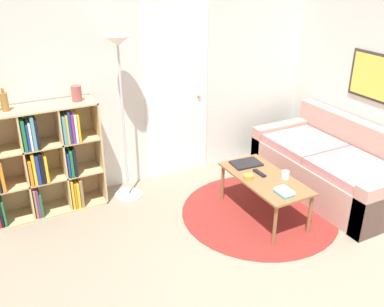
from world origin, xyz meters
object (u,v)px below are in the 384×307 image
(floor_lamp, at_px, (120,74))
(bottle_right, at_px, (4,102))
(coffee_table, at_px, (265,181))
(laptop, at_px, (246,163))
(bookshelf, at_px, (39,161))
(vase_on_shelf, at_px, (77,93))
(bowl, at_px, (248,177))
(couch, at_px, (334,168))
(cup, at_px, (285,175))

(floor_lamp, height_order, bottle_right, floor_lamp)
(coffee_table, height_order, laptop, laptop)
(bookshelf, distance_m, vase_on_shelf, 0.81)
(bookshelf, relative_size, bottle_right, 5.32)
(bottle_right, xyz_separation_m, vase_on_shelf, (0.68, -0.01, -0.01))
(floor_lamp, height_order, bowl, floor_lamp)
(bookshelf, bearing_deg, couch, -19.31)
(laptop, xyz_separation_m, vase_on_shelf, (-1.57, 0.81, 0.79))
(floor_lamp, bearing_deg, bookshelf, 172.95)
(laptop, xyz_separation_m, cup, (0.17, -0.46, 0.03))
(couch, relative_size, coffee_table, 1.79)
(cup, height_order, bottle_right, bottle_right)
(laptop, relative_size, cup, 4.14)
(coffee_table, height_order, bowl, bowl)
(laptop, bearing_deg, bowl, -120.36)
(bowl, bearing_deg, couch, 1.02)
(cup, bearing_deg, bowl, 153.74)
(couch, distance_m, cup, 0.93)
(coffee_table, xyz_separation_m, bowl, (-0.17, 0.06, 0.07))
(coffee_table, bearing_deg, floor_lamp, 137.19)
(vase_on_shelf, bearing_deg, floor_lamp, -13.70)
(bowl, height_order, vase_on_shelf, vase_on_shelf)
(floor_lamp, bearing_deg, vase_on_shelf, 166.30)
(floor_lamp, xyz_separation_m, coffee_table, (1.13, -1.05, -1.02))
(couch, xyz_separation_m, vase_on_shelf, (-2.62, 1.08, 0.97))
(coffee_table, xyz_separation_m, vase_on_shelf, (-1.57, 1.15, 0.85))
(laptop, bearing_deg, bottle_right, 159.87)
(laptop, bearing_deg, floor_lamp, 148.02)
(floor_lamp, distance_m, bowl, 1.68)
(bookshelf, distance_m, laptop, 2.19)
(couch, xyz_separation_m, bottle_right, (-3.30, 1.09, 0.99))
(laptop, relative_size, bowl, 3.29)
(bottle_right, distance_m, vase_on_shelf, 0.68)
(floor_lamp, distance_m, bottle_right, 1.13)
(coffee_table, bearing_deg, couch, 4.17)
(couch, bearing_deg, vase_on_shelf, 157.68)
(bookshelf, distance_m, bowl, 2.17)
(bowl, bearing_deg, cup, -26.26)
(couch, bearing_deg, coffee_table, -175.83)
(couch, bearing_deg, bowl, -178.98)
(coffee_table, relative_size, bottle_right, 4.61)
(coffee_table, height_order, cup, cup)
(bookshelf, xyz_separation_m, coffee_table, (2.03, -1.16, -0.19))
(bookshelf, relative_size, coffee_table, 1.16)
(floor_lamp, relative_size, bottle_right, 8.16)
(vase_on_shelf, bearing_deg, bookshelf, 179.38)
(floor_lamp, relative_size, cup, 22.62)
(bowl, bearing_deg, vase_on_shelf, 141.79)
(bowl, distance_m, bottle_right, 2.49)
(cup, bearing_deg, coffee_table, 146.30)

